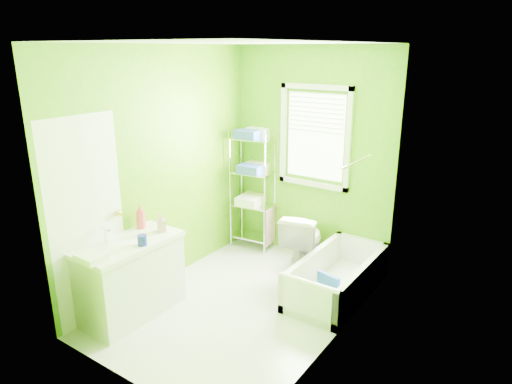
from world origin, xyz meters
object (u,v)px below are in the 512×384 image
Objects in this scene: vanity at (130,276)px; toilet at (303,241)px; bathtub at (335,283)px; wire_shelf_unit at (254,177)px.

toilet is at bearing 62.31° from vanity.
vanity is (-0.94, -1.79, 0.04)m from toilet.
vanity is (-1.53, -1.47, 0.27)m from bathtub.
bathtub is 0.87× the size of wire_shelf_unit.
toilet is (-0.58, 0.33, 0.23)m from bathtub.
wire_shelf_unit reaches higher than toilet.
vanity is 2.11m from wire_shelf_unit.
wire_shelf_unit is (-1.46, 0.57, 0.82)m from bathtub.
bathtub is 1.77m from wire_shelf_unit.
vanity is at bearing 48.50° from toilet.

